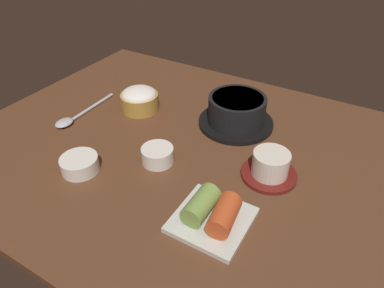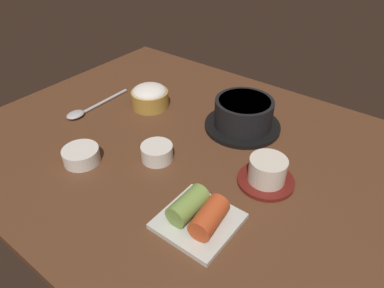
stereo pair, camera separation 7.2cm
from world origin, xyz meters
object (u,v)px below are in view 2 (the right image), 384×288
stone_pot (243,115)px  side_bowl_near (81,155)px  rice_bowl (150,96)px  banchan_cup_center (157,152)px  kimchi_plate (198,215)px  spoon (85,110)px  tea_cup_with_saucer (268,171)px

stone_pot → side_bowl_near: size_ratio=2.38×
rice_bowl → banchan_cup_center: (16.12, -15.17, -1.17)cm
kimchi_plate → spoon: 45.93cm
kimchi_plate → side_bowl_near: kimchi_plate is taller
banchan_cup_center → side_bowl_near: banchan_cup_center is taller
stone_pot → rice_bowl: 24.85cm
side_bowl_near → banchan_cup_center: bearing=40.5°
tea_cup_with_saucer → side_bowl_near: bearing=-151.7°
rice_bowl → tea_cup_with_saucer: (37.57, -7.37, -0.49)cm
stone_pot → side_bowl_near: bearing=-122.4°
spoon → banchan_cup_center: bearing=-5.9°
tea_cup_with_saucer → banchan_cup_center: (-21.44, -7.80, -0.69)cm
rice_bowl → spoon: size_ratio=0.49×
tea_cup_with_saucer → kimchi_plate: (-4.21, -16.53, -0.51)cm
kimchi_plate → rice_bowl: bearing=144.4°
tea_cup_with_saucer → stone_pot: bearing=135.3°
rice_bowl → banchan_cup_center: bearing=-43.3°
banchan_cup_center → spoon: banchan_cup_center is taller
rice_bowl → side_bowl_near: rice_bowl is taller
kimchi_plate → spoon: kimchi_plate is taller
stone_pot → kimchi_plate: bearing=-72.8°
side_bowl_near → spoon: bearing=139.9°
tea_cup_with_saucer → kimchi_plate: bearing=-104.3°
tea_cup_with_saucer → kimchi_plate: size_ratio=0.89×
rice_bowl → banchan_cup_center: size_ratio=1.43×
banchan_cup_center → spoon: size_ratio=0.34×
tea_cup_with_saucer → side_bowl_near: tea_cup_with_saucer is taller
rice_bowl → tea_cup_with_saucer: rice_bowl is taller
rice_bowl → tea_cup_with_saucer: size_ratio=0.86×
banchan_cup_center → spoon: bearing=174.1°
stone_pot → spoon: bearing=-152.6°
side_bowl_near → tea_cup_with_saucer: bearing=28.3°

